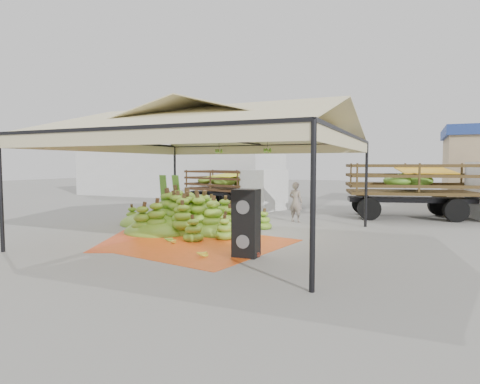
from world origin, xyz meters
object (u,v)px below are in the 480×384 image
at_px(truck_left, 237,184).
at_px(truck_right, 441,184).
at_px(speaker_stack, 246,223).
at_px(vendor, 296,202).
at_px(banana_heap, 188,210).

bearing_deg(truck_left, truck_right, 16.57).
bearing_deg(speaker_stack, vendor, 90.16).
height_order(vendor, truck_right, truck_right).
bearing_deg(speaker_stack, truck_right, 59.31).
bearing_deg(banana_heap, truck_right, 38.12).
distance_m(vendor, truck_right, 6.21).
bearing_deg(vendor, banana_heap, 59.79).
height_order(speaker_stack, vendor, speaker_stack).
height_order(banana_heap, vendor, vendor).
height_order(speaker_stack, truck_left, truck_left).
height_order(truck_left, truck_right, truck_right).
xyz_separation_m(banana_heap, vendor, (3.00, 3.03, 0.14)).
xyz_separation_m(speaker_stack, truck_right, (4.66, 9.51, 0.62)).
relative_size(banana_heap, truck_left, 0.99).
xyz_separation_m(banana_heap, truck_right, (8.17, 6.41, 0.79)).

